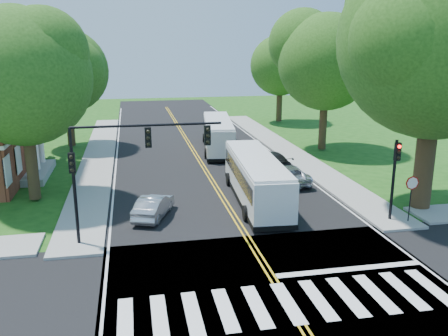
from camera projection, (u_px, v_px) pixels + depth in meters
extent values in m
plane|color=#174812|center=(284.00, 296.00, 18.27)|extent=(140.00, 140.00, 0.00)
cube|color=black|center=(208.00, 174.00, 35.34)|extent=(14.00, 96.00, 0.01)
cube|color=black|center=(284.00, 296.00, 18.27)|extent=(60.00, 12.00, 0.01)
cube|color=gold|center=(200.00, 161.00, 39.13)|extent=(0.36, 70.00, 0.01)
cube|color=silver|center=(116.00, 165.00, 37.85)|extent=(0.12, 70.00, 0.01)
cube|color=silver|center=(279.00, 157.00, 40.41)|extent=(0.12, 70.00, 0.01)
cube|color=silver|center=(288.00, 303.00, 17.79)|extent=(12.60, 3.00, 0.01)
cube|color=silver|center=(350.00, 269.00, 20.44)|extent=(6.60, 0.40, 0.01)
cube|color=gray|center=(99.00, 157.00, 40.40)|extent=(2.60, 40.00, 0.15)
cube|color=gray|center=(285.00, 149.00, 43.52)|extent=(2.60, 40.00, 0.15)
cylinder|color=#382716|center=(425.00, 157.00, 27.13)|extent=(1.10, 1.10, 6.00)
sphere|color=#3D7623|center=(438.00, 39.00, 25.47)|extent=(10.80, 10.80, 10.80)
cylinder|color=#382716|center=(31.00, 161.00, 28.73)|extent=(0.70, 0.70, 4.80)
sphere|color=#3D7623|center=(22.00, 77.00, 27.45)|extent=(8.00, 8.00, 8.00)
cylinder|color=#382716|center=(70.00, 122.00, 44.05)|extent=(0.70, 0.70, 4.40)
sphere|color=#3D7623|center=(66.00, 71.00, 42.86)|extent=(7.60, 7.60, 7.60)
cylinder|color=#382716|center=(323.00, 122.00, 42.52)|extent=(0.70, 0.70, 5.00)
sphere|color=#3D7623|center=(326.00, 62.00, 41.19)|extent=(8.40, 8.40, 8.40)
cylinder|color=#382716|center=(279.00, 103.00, 57.96)|extent=(0.70, 0.70, 4.40)
sphere|color=#3D7623|center=(280.00, 65.00, 56.80)|extent=(7.20, 7.20, 7.20)
cube|color=silver|center=(31.00, 116.00, 33.78)|extent=(1.40, 6.00, 0.45)
cube|color=gray|center=(37.00, 172.00, 34.84)|extent=(1.80, 6.00, 0.50)
cylinder|color=silver|center=(29.00, 155.00, 32.28)|extent=(0.50, 0.50, 4.20)
cylinder|color=silver|center=(35.00, 148.00, 34.36)|extent=(0.50, 0.50, 4.20)
cylinder|color=silver|center=(40.00, 142.00, 36.45)|extent=(0.50, 0.50, 4.20)
cylinder|color=black|center=(75.00, 197.00, 22.26)|extent=(0.16, 0.16, 4.60)
cube|color=black|center=(72.00, 163.00, 21.69)|extent=(0.30, 0.22, 0.95)
sphere|color=black|center=(71.00, 157.00, 21.48)|extent=(0.18, 0.18, 0.18)
cylinder|color=black|center=(148.00, 125.00, 22.08)|extent=(7.00, 0.12, 0.12)
cube|color=black|center=(148.00, 137.00, 22.08)|extent=(0.30, 0.22, 0.95)
cube|color=black|center=(207.00, 135.00, 22.61)|extent=(0.30, 0.22, 0.95)
cylinder|color=black|center=(393.00, 180.00, 25.38)|extent=(0.16, 0.16, 4.40)
cube|color=black|center=(398.00, 152.00, 24.83)|extent=(0.30, 0.22, 0.95)
sphere|color=#FF0A05|center=(400.00, 147.00, 24.62)|extent=(0.18, 0.18, 0.18)
cylinder|color=black|center=(410.00, 202.00, 25.34)|extent=(0.06, 0.06, 2.20)
cylinder|color=#A50A07|center=(412.00, 183.00, 25.04)|extent=(0.76, 0.04, 0.76)
cube|color=silver|center=(256.00, 179.00, 28.96)|extent=(2.99, 10.77, 2.48)
cube|color=black|center=(256.00, 172.00, 28.85)|extent=(3.01, 10.03, 0.86)
cube|color=black|center=(241.00, 154.00, 34.03)|extent=(2.21, 0.24, 1.44)
cube|color=orange|center=(241.00, 143.00, 33.82)|extent=(1.54, 0.20, 0.29)
cube|color=black|center=(255.00, 196.00, 29.24)|extent=(3.04, 10.87, 0.27)
cube|color=silver|center=(256.00, 159.00, 28.64)|extent=(2.92, 10.44, 0.20)
cylinder|color=black|center=(262.00, 178.00, 32.73)|extent=(0.34, 0.88, 0.87)
cylinder|color=black|center=(229.00, 179.00, 32.43)|extent=(0.34, 0.88, 0.87)
cylinder|color=black|center=(288.00, 211.00, 26.25)|extent=(0.34, 0.88, 0.87)
cylinder|color=black|center=(246.00, 213.00, 25.95)|extent=(0.34, 0.88, 0.87)
cube|color=silver|center=(218.00, 135.00, 43.00)|extent=(3.67, 10.86, 2.48)
cube|color=black|center=(218.00, 130.00, 42.89)|extent=(3.64, 10.13, 0.86)
cube|color=black|center=(215.00, 122.00, 48.11)|extent=(2.20, 0.39, 1.44)
cube|color=orange|center=(215.00, 114.00, 47.90)|extent=(1.53, 0.30, 0.29)
cube|color=black|center=(218.00, 147.00, 43.28)|extent=(3.73, 10.96, 0.27)
cube|color=silver|center=(218.00, 121.00, 42.67)|extent=(3.58, 10.53, 0.20)
cylinder|color=black|center=(228.00, 138.00, 46.72)|extent=(0.40, 0.90, 0.87)
cylinder|color=black|center=(204.00, 138.00, 46.57)|extent=(0.40, 0.90, 0.87)
cylinder|color=black|center=(234.00, 153.00, 40.19)|extent=(0.40, 0.90, 0.87)
cylinder|color=black|center=(206.00, 153.00, 40.04)|extent=(0.40, 0.90, 0.87)
imported|color=#A2A5A9|center=(154.00, 206.00, 26.41)|extent=(2.63, 4.09, 1.27)
imported|color=silver|center=(287.00, 174.00, 32.89)|extent=(2.34, 4.66, 1.27)
imported|color=black|center=(270.00, 160.00, 36.52)|extent=(2.60, 5.02, 1.39)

